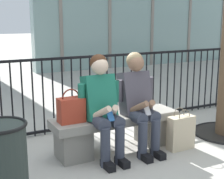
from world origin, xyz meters
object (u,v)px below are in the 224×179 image
(handbag_on_bench, at_px, (71,110))
(shopping_bag, at_px, (181,132))
(stone_bench, at_px, (116,129))
(seated_person_with_phone, at_px, (103,104))
(trash_can, at_px, (3,171))
(seated_person_companion, at_px, (138,99))

(handbag_on_bench, xyz_separation_m, shopping_bag, (1.31, -0.35, -0.38))
(stone_bench, bearing_deg, seated_person_with_phone, -151.91)
(trash_can, bearing_deg, seated_person_companion, 22.71)
(seated_person_with_phone, relative_size, handbag_on_bench, 3.12)
(stone_bench, xyz_separation_m, trash_can, (-1.48, -0.85, 0.15))
(seated_person_with_phone, bearing_deg, trash_can, -149.85)
(seated_person_with_phone, distance_m, shopping_bag, 1.09)
(handbag_on_bench, bearing_deg, trash_can, -137.07)
(seated_person_with_phone, bearing_deg, stone_bench, 28.09)
(shopping_bag, bearing_deg, seated_person_with_phone, 166.77)
(stone_bench, relative_size, shopping_bag, 3.04)
(stone_bench, xyz_separation_m, shopping_bag, (0.73, -0.36, -0.05))
(seated_person_companion, bearing_deg, shopping_bag, -25.03)
(shopping_bag, relative_size, trash_can, 0.65)
(seated_person_companion, relative_size, handbag_on_bench, 3.12)
(seated_person_companion, bearing_deg, trash_can, -157.29)
(stone_bench, bearing_deg, shopping_bag, -26.06)
(stone_bench, xyz_separation_m, seated_person_companion, (0.24, -0.13, 0.38))
(seated_person_with_phone, distance_m, handbag_on_bench, 0.36)
(shopping_bag, bearing_deg, seated_person_companion, 154.97)
(stone_bench, relative_size, trash_can, 1.96)
(handbag_on_bench, height_order, trash_can, handbag_on_bench)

